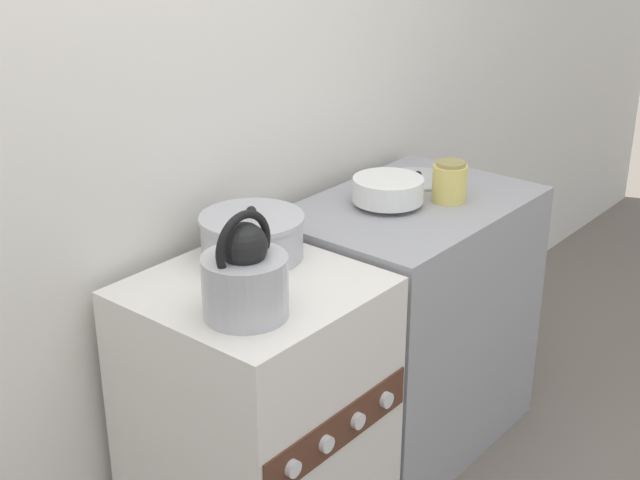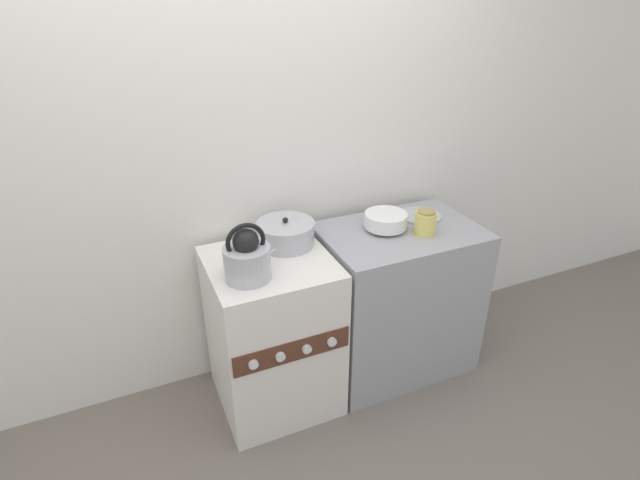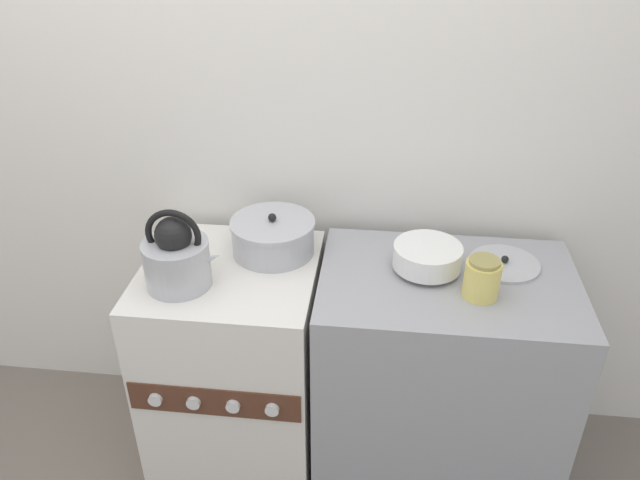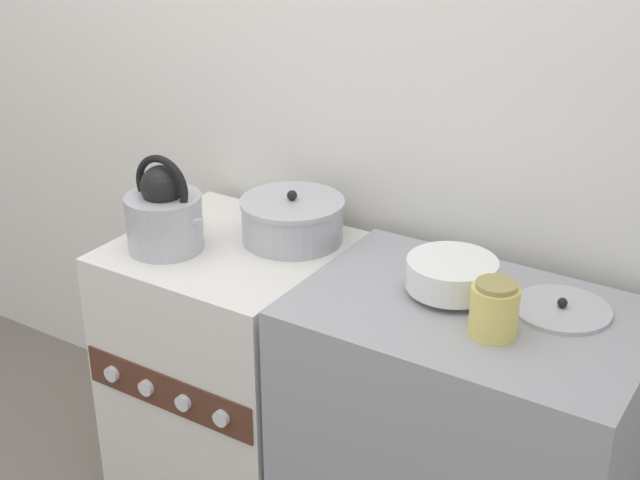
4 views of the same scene
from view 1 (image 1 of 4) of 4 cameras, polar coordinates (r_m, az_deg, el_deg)
name	(u,v)px [view 1 (image 1 of 4)]	position (r m, az deg, el deg)	size (l,w,h in m)	color
wall_back	(150,105)	(2.39, -10.82, 8.51)	(7.00, 0.06, 2.50)	silver
stove	(258,422)	(2.49, -4.01, -11.56)	(0.58, 0.59, 0.84)	silver
counter	(407,323)	(2.97, 5.60, -5.34)	(0.82, 0.56, 0.86)	#99999E
kettle	(245,277)	(2.09, -4.79, -2.34)	(0.25, 0.21, 0.27)	#B2B2B7
cooking_pot	(252,236)	(2.42, -4.37, 0.25)	(0.29, 0.29, 0.15)	#B2B2B7
enamel_bowl	(388,190)	(2.74, 4.37, 3.20)	(0.22, 0.22, 0.09)	white
storage_jar	(450,182)	(2.80, 8.30, 3.70)	(0.11, 0.11, 0.13)	#E0CC66
loose_pot_lid	(418,179)	(2.98, 6.28, 3.90)	(0.23, 0.23, 0.03)	#B2B2B7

